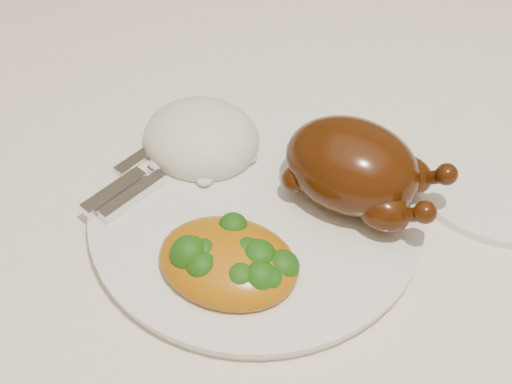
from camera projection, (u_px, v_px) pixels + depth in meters
The scene contains 8 objects.
dining_table at pixel (292, 265), 0.73m from camera, with size 1.60×0.90×0.76m.
tablecloth at pixel (295, 218), 0.68m from camera, with size 1.73×1.03×0.18m.
dinner_plate at pixel (256, 212), 0.64m from camera, with size 0.29×0.29×0.01m, color white.
side_plate at pixel (505, 168), 0.68m from camera, with size 0.20×0.20×0.01m, color white.
roast_chicken at pixel (355, 168), 0.62m from camera, with size 0.15×0.10×0.08m.
rice_mound at pixel (201, 139), 0.68m from camera, with size 0.12×0.11×0.06m.
mac_and_cheese at pixel (234, 263), 0.58m from camera, with size 0.13×0.10×0.05m.
cutlery at pixel (138, 178), 0.65m from camera, with size 0.05×0.16×0.01m.
Camera 1 is at (0.17, -0.41, 1.25)m, focal length 50.00 mm.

